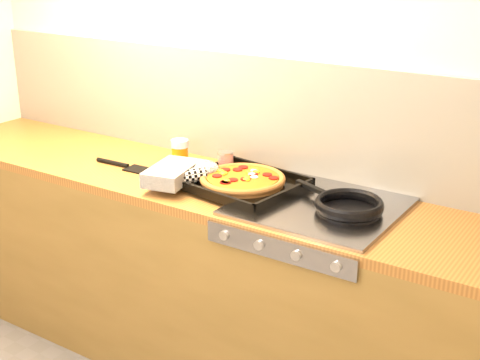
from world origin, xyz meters
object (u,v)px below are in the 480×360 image
Objects in this scene: pizza_on_tray at (224,178)px; tomato_can at (226,163)px; frying_pan at (348,206)px; juice_glass at (180,153)px.

tomato_can reaches higher than pizza_on_tray.
frying_pan is at bearing -12.40° from tomato_can.
pizza_on_tray is 0.55m from frying_pan.
juice_glass is (-0.86, 0.10, 0.03)m from frying_pan.
pizza_on_tray is at bearing -57.68° from tomato_can.
frying_pan is 0.66m from tomato_can.
pizza_on_tray reaches higher than frying_pan.
pizza_on_tray is 0.19m from tomato_can.
tomato_can is at bearing 167.60° from frying_pan.
frying_pan is 0.87m from juice_glass.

